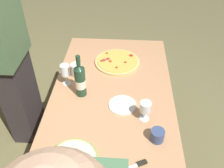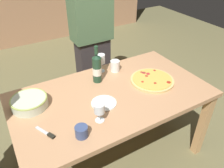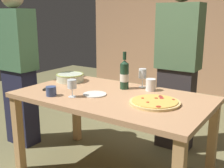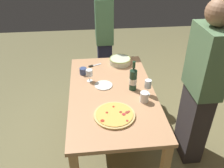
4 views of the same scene
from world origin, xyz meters
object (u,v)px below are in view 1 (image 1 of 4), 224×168
object	(u,v)px
person_host	(8,56)
cup_amber	(76,70)
wine_glass_near_pizza	(65,71)
side_plate	(122,105)
cup_ceramic	(157,135)
pizza	(117,62)
serving_bowl	(74,162)
wine_bottle	(80,80)
wine_glass_by_bottle	(145,108)
dining_table	(112,103)
pizza_knife	(137,165)

from	to	relation	value
person_host	cup_amber	bearing A→B (deg)	12.42
wine_glass_near_pizza	side_plate	distance (m)	0.50
cup_ceramic	pizza	bearing A→B (deg)	19.38
pizza	person_host	world-z (taller)	person_host
serving_bowl	cup_amber	distance (m)	0.83
wine_bottle	wine_glass_by_bottle	xyz separation A→B (m)	(-0.22, -0.45, -0.03)
side_plate	wine_glass_by_bottle	bearing A→B (deg)	-127.33
dining_table	wine_glass_near_pizza	world-z (taller)	wine_glass_near_pizza
pizza	pizza_knife	size ratio (longest dim) A/B	2.31
wine_glass_by_bottle	cup_amber	bearing A→B (deg)	50.21
pizza	side_plate	xyz separation A→B (m)	(-0.52, -0.06, -0.01)
wine_bottle	pizza_knife	xyz separation A→B (m)	(-0.57, -0.40, -0.13)
dining_table	serving_bowl	distance (m)	0.65
pizza	serving_bowl	distance (m)	1.03
side_plate	pizza_knife	xyz separation A→B (m)	(-0.47, -0.09, 0.00)
serving_bowl	wine_glass_near_pizza	xyz separation A→B (m)	(0.71, 0.19, 0.08)
person_host	wine_bottle	bearing A→B (deg)	-6.60
person_host	serving_bowl	bearing A→B (deg)	-35.73
person_host	dining_table	bearing A→B (deg)	-0.00
pizza_knife	serving_bowl	bearing A→B (deg)	94.60
cup_ceramic	person_host	xyz separation A→B (m)	(0.64, 1.15, 0.10)
pizza	pizza_knife	world-z (taller)	pizza
serving_bowl	wine_glass_near_pizza	size ratio (longest dim) A/B	1.57
cup_amber	side_plate	distance (m)	0.50
person_host	pizza_knife	bearing A→B (deg)	-23.17
serving_bowl	wine_glass_by_bottle	distance (m)	0.56
pizza	person_host	size ratio (longest dim) A/B	0.22
wine_bottle	cup_ceramic	size ratio (longest dim) A/B	3.95
wine_glass_by_bottle	pizza_knife	bearing A→B (deg)	171.35
wine_glass_by_bottle	cup_ceramic	distance (m)	0.19
wine_glass_near_pizza	pizza	bearing A→B (deg)	-51.12
wine_glass_by_bottle	cup_ceramic	size ratio (longest dim) A/B	1.70
dining_table	person_host	size ratio (longest dim) A/B	0.92
wine_glass_by_bottle	person_host	xyz separation A→B (m)	(0.47, 1.08, 0.04)
dining_table	side_plate	xyz separation A→B (m)	(-0.12, -0.08, 0.10)
wine_glass_near_pizza	side_plate	world-z (taller)	wine_glass_near_pizza
wine_glass_by_bottle	side_plate	xyz separation A→B (m)	(0.11, 0.15, -0.10)
dining_table	serving_bowl	size ratio (longest dim) A/B	5.87
pizza	serving_bowl	size ratio (longest dim) A/B	1.40
cup_amber	side_plate	bearing A→B (deg)	-130.70
cup_ceramic	serving_bowl	bearing A→B (deg)	114.69
cup_amber	wine_bottle	bearing A→B (deg)	-161.72
dining_table	cup_amber	size ratio (longest dim) A/B	15.25
pizza_knife	wine_glass_by_bottle	bearing A→B (deg)	-8.65
wine_bottle	person_host	xyz separation A→B (m)	(0.26, 0.63, 0.01)
dining_table	cup_amber	distance (m)	0.39
dining_table	cup_ceramic	xyz separation A→B (m)	(-0.40, -0.30, 0.13)
wine_bottle	person_host	distance (m)	0.68
dining_table	wine_bottle	xyz separation A→B (m)	(-0.02, 0.22, 0.22)
cup_amber	cup_ceramic	bearing A→B (deg)	-135.36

